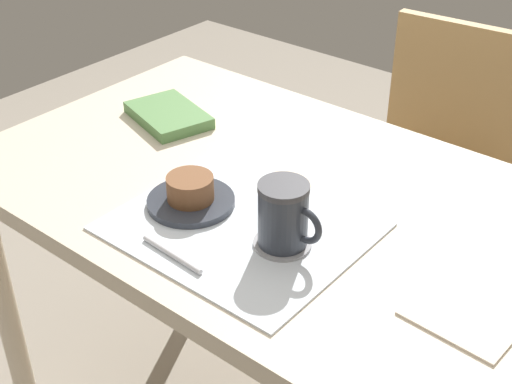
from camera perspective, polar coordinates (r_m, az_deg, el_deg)
The scene contains 10 objects.
dining_table at distance 1.36m, azimuth 0.59°, elevation -2.68°, with size 1.09×0.71×0.76m.
wooden_chair at distance 1.97m, azimuth 13.94°, elevation 1.60°, with size 0.45×0.45×0.84m.
placemat at distance 1.19m, azimuth -1.23°, elevation -2.76°, with size 0.40×0.34×0.00m, color white.
pastry_plate at distance 1.24m, azimuth -5.22°, elevation -0.76°, with size 0.15×0.15×0.01m, color #333842.
pastry at distance 1.22m, azimuth -5.29°, elevation 0.32°, with size 0.08×0.08×0.04m, color brown.
coffee_coaster at distance 1.14m, azimuth 2.12°, elevation -4.12°, with size 0.09×0.09×0.01m, color #99999E.
coffee_mug at distance 1.11m, azimuth 2.28°, elevation -1.83°, with size 0.11×0.08×0.11m.
teaspoon at distance 1.12m, azimuth -6.74°, elevation -4.99°, with size 0.01×0.01×0.13m, color silver.
paper_napkin at distance 1.07m, azimuth 16.67°, elevation -9.06°, with size 0.15×0.15×0.00m, color silver.
small_book at distance 1.53m, azimuth -7.02°, elevation 6.12°, with size 0.18×0.12×0.02m, color #598C4C.
Camera 1 is at (0.69, -0.87, 1.44)m, focal length 50.00 mm.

